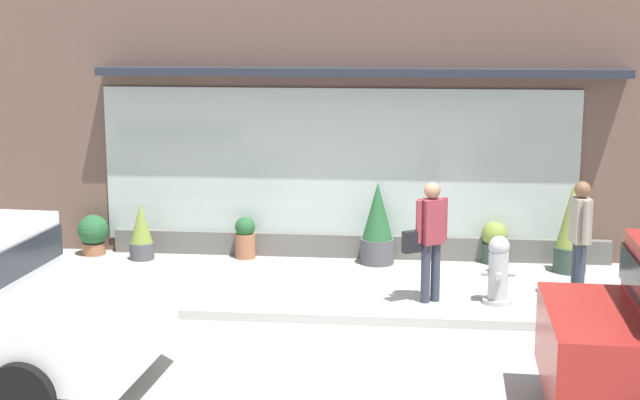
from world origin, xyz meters
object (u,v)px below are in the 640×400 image
pedestrian_passerby (580,232)px  potted_plant_window_left (93,233)px  potted_plant_near_hydrant (377,225)px  potted_plant_low_front (494,242)px  potted_plant_trailing_edge (141,232)px  potted_plant_doorstep (245,237)px  pedestrian_with_handbag (430,234)px  fire_hydrant (498,270)px  potted_plant_corner_tall (571,231)px

pedestrian_passerby → potted_plant_window_left: 7.34m
potted_plant_near_hydrant → potted_plant_low_front: 1.79m
potted_plant_window_left → potted_plant_trailing_edge: potted_plant_trailing_edge is taller
pedestrian_passerby → potted_plant_doorstep: 5.06m
pedestrian_with_handbag → potted_plant_window_left: size_ratio=2.49×
potted_plant_near_hydrant → pedestrian_with_handbag: bearing=-68.3°
potted_plant_trailing_edge → potted_plant_low_front: bearing=3.7°
pedestrian_with_handbag → potted_plant_low_front: 2.40m
fire_hydrant → potted_plant_trailing_edge: fire_hydrant is taller
potted_plant_doorstep → fire_hydrant: bearing=-28.1°
pedestrian_passerby → potted_plant_corner_tall: (0.13, 1.44, -0.31)m
pedestrian_passerby → potted_plant_near_hydrant: (-2.68, 1.63, -0.33)m
potted_plant_window_left → fire_hydrant: bearing=-17.6°
potted_plant_near_hydrant → potted_plant_trailing_edge: 3.61m
pedestrian_with_handbag → fire_hydrant: bearing=149.2°
potted_plant_doorstep → pedestrian_with_handbag: bearing=-35.6°
pedestrian_passerby → potted_plant_low_front: size_ratio=2.50×
pedestrian_passerby → potted_plant_trailing_edge: pedestrian_passerby is taller
fire_hydrant → potted_plant_window_left: size_ratio=1.41×
fire_hydrant → pedestrian_passerby: (1.04, 0.22, 0.48)m
potted_plant_window_left → potted_plant_doorstep: (2.40, 0.04, -0.01)m
fire_hydrant → potted_plant_doorstep: size_ratio=1.38×
pedestrian_passerby → potted_plant_doorstep: bearing=-119.3°
potted_plant_window_left → potted_plant_near_hydrant: 4.44m
potted_plant_low_front → potted_plant_corner_tall: (1.05, -0.41, 0.29)m
potted_plant_window_left → potted_plant_doorstep: 2.40m
potted_plant_trailing_edge → pedestrian_passerby: bearing=-13.5°
potted_plant_doorstep → potted_plant_trailing_edge: 1.59m
potted_plant_near_hydrant → potted_plant_corner_tall: 2.81m
potted_plant_near_hydrant → potted_plant_low_front: size_ratio=1.96×
fire_hydrant → pedestrian_passerby: size_ratio=0.56×
potted_plant_trailing_edge → fire_hydrant: bearing=-18.2°
potted_plant_near_hydrant → potted_plant_doorstep: bearing=176.9°
pedestrian_with_handbag → pedestrian_passerby: bearing=154.6°
potted_plant_low_front → potted_plant_trailing_edge: (-5.35, -0.35, 0.10)m
fire_hydrant → pedestrian_with_handbag: 1.00m
fire_hydrant → potted_plant_near_hydrant: (-1.64, 1.85, 0.15)m
pedestrian_passerby → potted_plant_low_front: pedestrian_passerby is taller
potted_plant_low_front → fire_hydrant: bearing=-93.1°
pedestrian_passerby → fire_hydrant: bearing=-86.9°
fire_hydrant → potted_plant_low_front: fire_hydrant is taller
potted_plant_low_front → potted_plant_near_hydrant: bearing=-172.8°
potted_plant_window_left → potted_plant_doorstep: size_ratio=0.98×
potted_plant_window_left → potted_plant_doorstep: potted_plant_doorstep is taller
potted_plant_low_front → potted_plant_corner_tall: potted_plant_corner_tall is taller
potted_plant_doorstep → potted_plant_near_hydrant: (2.04, -0.11, 0.26)m
potted_plant_near_hydrant → potted_plant_low_front: (1.75, 0.22, -0.27)m
potted_plant_window_left → potted_plant_low_front: (6.19, 0.15, -0.02)m
fire_hydrant → pedestrian_with_handbag: size_ratio=0.57×
potted_plant_low_front → potted_plant_doorstep: bearing=-178.3°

